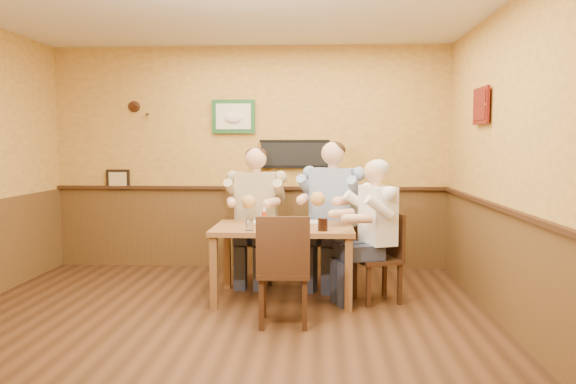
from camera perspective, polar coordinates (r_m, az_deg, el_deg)
name	(u,v)px	position (r m, az deg, el deg)	size (l,w,h in m)	color
room	(232,131)	(4.82, -5.72, 6.18)	(5.02, 5.03, 2.81)	#331D0F
dining_table	(283,235)	(5.69, -0.48, -4.39)	(1.40, 0.90, 0.75)	brown
chair_back_left	(257,239)	(6.46, -3.20, -4.84)	(0.45, 0.45, 0.97)	#3E2413
chair_back_right	(333,240)	(6.34, 4.61, -4.86)	(0.47, 0.47, 1.01)	#3E2413
chair_right_end	(377,257)	(5.70, 9.04, -6.58)	(0.41, 0.41, 0.90)	#3E2413
chair_near_side	(283,269)	(4.94, -0.46, -7.83)	(0.45, 0.45, 0.98)	#3E2413
diner_tan_shirt	(257,222)	(6.43, -3.21, -3.02)	(0.64, 0.64, 1.38)	tan
diner_blue_polo	(333,221)	(6.30, 4.62, -2.92)	(0.66, 0.66, 1.44)	#7B91B9
diner_white_elder	(377,238)	(5.67, 9.06, -4.68)	(0.59, 0.59, 1.28)	white
water_glass_left	(249,225)	(5.40, -3.98, -3.32)	(0.08, 0.08, 0.11)	silver
water_glass_mid	(303,224)	(5.42, 1.58, -3.24)	(0.08, 0.08, 0.12)	white
cola_tumbler	(323,224)	(5.37, 3.55, -3.31)	(0.09, 0.09, 0.12)	black
hot_sauce_bottle	(264,218)	(5.58, -2.43, -2.70)	(0.04, 0.04, 0.18)	#B63313
salt_shaker	(280,221)	(5.75, -0.84, -2.97)	(0.03, 0.03, 0.08)	silver
pepper_shaker	(259,222)	(5.62, -2.99, -3.09)	(0.04, 0.04, 0.09)	black
plate_far_left	(261,222)	(5.92, -2.78, -3.06)	(0.23, 0.23, 0.02)	silver
plate_far_right	(316,222)	(5.93, 2.83, -3.04)	(0.23, 0.23, 0.02)	white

